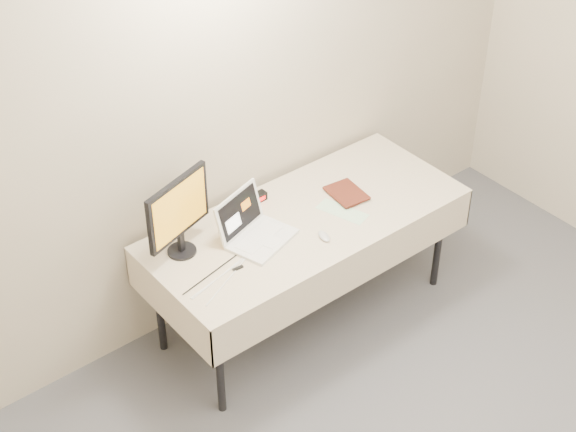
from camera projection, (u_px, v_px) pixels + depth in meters
back_wall at (254, 90)px, 4.84m from camera, size 4.00×0.10×2.70m
table at (306, 226)px, 4.97m from camera, size 1.86×0.81×0.74m
laptop at (253, 228)px, 4.75m from camera, size 0.43×0.40×0.25m
monitor at (178, 211)px, 4.52m from camera, size 0.43×0.20×0.46m
book at (334, 183)px, 4.99m from camera, size 0.18×0.04×0.24m
alarm_clock at (257, 198)px, 5.03m from camera, size 0.12×0.06×0.05m
clicker at (324, 236)px, 4.78m from camera, size 0.07×0.11×0.03m
paper_form at (342, 211)px, 4.97m from camera, size 0.20×0.31×0.00m
usb_dongle at (238, 268)px, 4.57m from camera, size 0.06×0.02×0.01m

